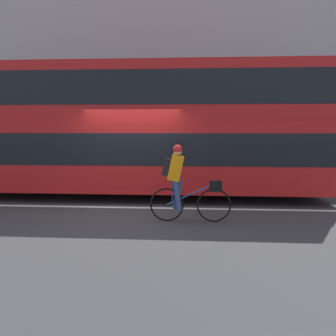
% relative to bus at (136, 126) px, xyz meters
% --- Properties ---
extents(ground_plane, '(80.00, 80.00, 0.00)m').
position_rel_bus_xyz_m(ground_plane, '(0.10, -1.61, -2.09)').
color(ground_plane, '#38383A').
extents(road_center_line, '(50.00, 0.14, 0.01)m').
position_rel_bus_xyz_m(road_center_line, '(0.10, -1.46, -2.08)').
color(road_center_line, silver).
rests_on(road_center_line, ground_plane).
extents(sidewalk_curb, '(60.00, 1.80, 0.12)m').
position_rel_bus_xyz_m(sidewalk_curb, '(0.10, 3.63, -2.02)').
color(sidewalk_curb, '#A8A399').
rests_on(sidewalk_curb, ground_plane).
extents(building_facade, '(60.00, 0.30, 7.77)m').
position_rel_bus_xyz_m(building_facade, '(0.10, 4.68, 1.80)').
color(building_facade, '#9E9EA3').
rests_on(building_facade, ground_plane).
extents(bus, '(10.92, 2.52, 3.76)m').
position_rel_bus_xyz_m(bus, '(0.00, 0.00, 0.00)').
color(bus, black).
rests_on(bus, ground_plane).
extents(cyclist_on_bike, '(1.77, 0.32, 1.70)m').
position_rel_bus_xyz_m(cyclist_on_bike, '(1.43, -2.57, -1.18)').
color(cyclist_on_bike, black).
rests_on(cyclist_on_bike, ground_plane).
extents(trash_bin, '(0.57, 0.57, 0.94)m').
position_rel_bus_xyz_m(trash_bin, '(-1.28, 3.54, -1.49)').
color(trash_bin, '#194C23').
rests_on(trash_bin, sidewalk_curb).
extents(street_sign_post, '(0.36, 0.09, 2.30)m').
position_rel_bus_xyz_m(street_sign_post, '(-5.04, 3.53, -0.67)').
color(street_sign_post, '#59595B').
rests_on(street_sign_post, sidewalk_curb).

